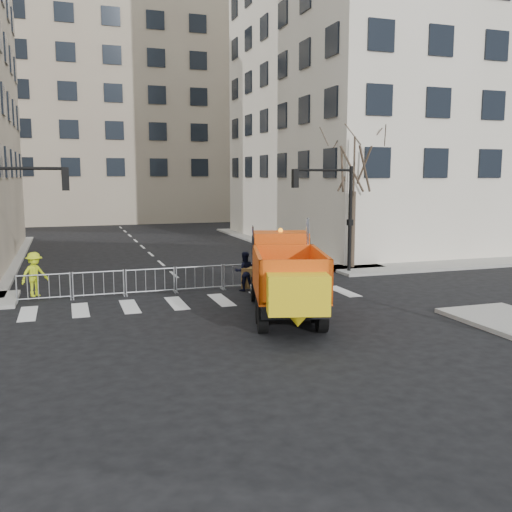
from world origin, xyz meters
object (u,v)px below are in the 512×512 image
object	(u,v)px
cop_b	(244,271)
newspaper_box	(266,264)
cop_c	(298,266)
plow_truck	(286,274)
worker	(34,274)
cop_a	(257,272)

from	to	relation	value
cop_b	newspaper_box	world-z (taller)	cop_b
newspaper_box	cop_c	bearing A→B (deg)	-100.61
plow_truck	cop_c	distance (m)	5.11
cop_b	cop_c	distance (m)	2.42
worker	newspaper_box	size ratio (longest dim) A/B	1.62
worker	plow_truck	bearing A→B (deg)	-67.85
plow_truck	newspaper_box	xyz separation A→B (m)	(1.90, 7.35, -0.80)
cop_b	cop_a	bearing A→B (deg)	-176.53
cop_c	cop_b	bearing A→B (deg)	-67.15
cop_a	cop_c	bearing A→B (deg)	160.07
worker	cop_b	bearing A→B (deg)	-40.04
plow_truck	cop_b	size ratio (longest dim) A/B	5.31
cop_c	worker	size ratio (longest dim) A/B	1.12
plow_truck	worker	xyz separation A→B (m)	(-8.48, 5.68, -0.47)
worker	newspaper_box	world-z (taller)	worker
plow_truck	newspaper_box	size ratio (longest dim) A/B	8.20
cop_a	newspaper_box	xyz separation A→B (m)	(1.35, 2.56, -0.11)
cop_c	worker	bearing A→B (deg)	-66.32
cop_a	worker	xyz separation A→B (m)	(-9.03, 0.89, 0.23)
cop_a	worker	world-z (taller)	worker
cop_c	newspaper_box	size ratio (longest dim) A/B	1.82
cop_a	worker	bearing A→B (deg)	-16.40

